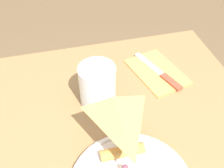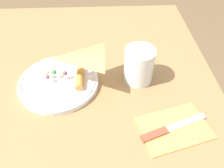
% 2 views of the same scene
% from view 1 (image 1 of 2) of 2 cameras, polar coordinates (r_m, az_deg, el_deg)
% --- Properties ---
extents(milk_glass, '(0.09, 0.09, 0.11)m').
position_cam_1_polar(milk_glass, '(0.69, -2.95, -0.66)').
color(milk_glass, white).
rests_on(milk_glass, dining_table).
extents(napkin_folded, '(0.20, 0.16, 0.00)m').
position_cam_1_polar(napkin_folded, '(0.81, 9.11, 2.50)').
color(napkin_folded, '#E59E4C').
rests_on(napkin_folded, dining_table).
extents(butter_knife, '(0.19, 0.08, 0.01)m').
position_cam_1_polar(butter_knife, '(0.81, 9.58, 2.39)').
color(butter_knife, '#99422D').
rests_on(butter_knife, napkin_folded).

